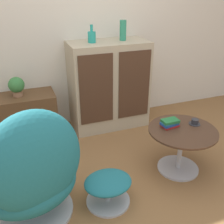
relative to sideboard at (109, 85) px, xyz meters
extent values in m
plane|color=olive|center=(-0.31, -1.39, -0.52)|extent=(12.00, 12.00, 0.00)
cube|color=silver|center=(-0.31, 0.27, 0.78)|extent=(6.40, 0.06, 2.60)
cube|color=tan|center=(0.00, 0.00, 0.00)|extent=(0.91, 0.47, 1.04)
cube|color=#472D1E|center=(-0.23, -0.24, 0.05)|extent=(0.38, 0.01, 0.79)
cube|color=#472D1E|center=(0.23, -0.24, 0.05)|extent=(0.38, 0.01, 0.79)
cube|color=brown|center=(-0.98, 0.04, -0.26)|extent=(0.65, 0.38, 0.51)
cylinder|color=beige|center=(-0.98, -0.15, -0.31)|extent=(0.17, 0.01, 0.17)
cylinder|color=#B7B7BC|center=(-1.04, -1.18, -0.51)|extent=(0.58, 0.58, 0.02)
cylinder|color=#B7B7BC|center=(-1.04, -1.18, -0.45)|extent=(0.06, 0.06, 0.10)
ellipsoid|color=#1E6B75|center=(-1.04, -1.18, -0.23)|extent=(0.86, 0.80, 0.33)
ellipsoid|color=#1E6B75|center=(-0.99, -1.30, 0.04)|extent=(0.81, 0.66, 0.74)
cylinder|color=#B7B7BC|center=(-0.47, -1.28, -0.51)|extent=(0.36, 0.36, 0.02)
cylinder|color=#B7B7BC|center=(-0.47, -1.28, -0.43)|extent=(0.04, 0.04, 0.14)
ellipsoid|color=#1E6B75|center=(-0.47, -1.28, -0.32)|extent=(0.39, 0.33, 0.09)
cylinder|color=#B7B7BC|center=(0.31, -1.11, -0.51)|extent=(0.39, 0.39, 0.02)
cylinder|color=#B7B7BC|center=(0.31, -1.11, -0.30)|extent=(0.04, 0.04, 0.40)
cylinder|color=#472D1E|center=(0.31, -1.11, -0.09)|extent=(0.62, 0.62, 0.02)
cylinder|color=teal|center=(-0.19, 0.00, 0.58)|extent=(0.09, 0.09, 0.12)
cylinder|color=teal|center=(-0.19, 0.00, 0.67)|extent=(0.03, 0.03, 0.07)
cylinder|color=#2D8E6B|center=(0.18, 0.00, 0.63)|extent=(0.08, 0.08, 0.22)
cylinder|color=#996B4C|center=(-1.04, 0.04, 0.02)|extent=(0.11, 0.11, 0.06)
sphere|color=#387A3D|center=(-1.04, 0.04, 0.12)|extent=(0.17, 0.17, 0.17)
cylinder|color=#2D2D33|center=(0.47, -1.06, -0.08)|extent=(0.11, 0.11, 0.01)
cylinder|color=#2D2D33|center=(0.47, -1.06, -0.06)|extent=(0.07, 0.07, 0.05)
cube|color=red|center=(0.23, -1.02, -0.07)|extent=(0.16, 0.11, 0.02)
cube|color=#1E478C|center=(0.22, -1.02, -0.05)|extent=(0.17, 0.12, 0.02)
cube|color=#237038|center=(0.23, -1.02, -0.03)|extent=(0.16, 0.10, 0.03)
camera|label=1|loc=(-1.01, -2.81, 1.10)|focal=42.00mm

